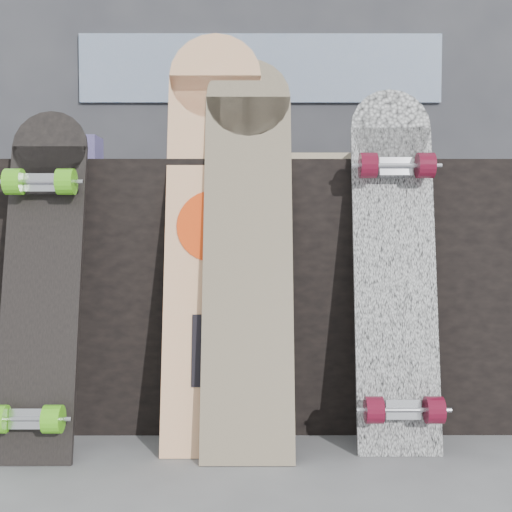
{
  "coord_description": "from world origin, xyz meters",
  "views": [
    {
      "loc": [
        -0.03,
        -1.63,
        0.62
      ],
      "look_at": [
        -0.02,
        0.2,
        0.52
      ],
      "focal_mm": 45.0,
      "sensor_mm": 36.0,
      "label": 1
    }
  ],
  "objects_px": {
    "vendor_table": "(262,288)",
    "longboard_geisha": "(214,221)",
    "longboard_celtic": "(248,235)",
    "skateboard_dark": "(41,275)",
    "longboard_cascadia": "(395,261)"
  },
  "relations": [
    {
      "from": "vendor_table",
      "to": "longboard_geisha",
      "type": "bearing_deg",
      "value": -113.19
    },
    {
      "from": "longboard_celtic",
      "to": "skateboard_dark",
      "type": "xyz_separation_m",
      "value": [
        -0.55,
        -0.07,
        -0.11
      ]
    },
    {
      "from": "skateboard_dark",
      "to": "longboard_celtic",
      "type": "bearing_deg",
      "value": 7.2
    },
    {
      "from": "skateboard_dark",
      "to": "vendor_table",
      "type": "bearing_deg",
      "value": 35.91
    },
    {
      "from": "longboard_celtic",
      "to": "longboard_cascadia",
      "type": "height_order",
      "value": "longboard_celtic"
    },
    {
      "from": "vendor_table",
      "to": "longboard_celtic",
      "type": "distance_m",
      "value": 0.41
    },
    {
      "from": "longboard_cascadia",
      "to": "longboard_geisha",
      "type": "bearing_deg",
      "value": 173.75
    },
    {
      "from": "longboard_geisha",
      "to": "longboard_celtic",
      "type": "distance_m",
      "value": 0.11
    },
    {
      "from": "longboard_geisha",
      "to": "longboard_celtic",
      "type": "xyz_separation_m",
      "value": [
        0.1,
        -0.03,
        -0.04
      ]
    },
    {
      "from": "longboard_cascadia",
      "to": "skateboard_dark",
      "type": "distance_m",
      "value": 0.96
    },
    {
      "from": "longboard_geisha",
      "to": "longboard_celtic",
      "type": "height_order",
      "value": "longboard_geisha"
    },
    {
      "from": "longboard_geisha",
      "to": "vendor_table",
      "type": "bearing_deg",
      "value": 66.81
    },
    {
      "from": "vendor_table",
      "to": "skateboard_dark",
      "type": "bearing_deg",
      "value": -144.09
    },
    {
      "from": "longboard_cascadia",
      "to": "skateboard_dark",
      "type": "xyz_separation_m",
      "value": [
        -0.96,
        -0.05,
        -0.03
      ]
    },
    {
      "from": "vendor_table",
      "to": "skateboard_dark",
      "type": "height_order",
      "value": "skateboard_dark"
    }
  ]
}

